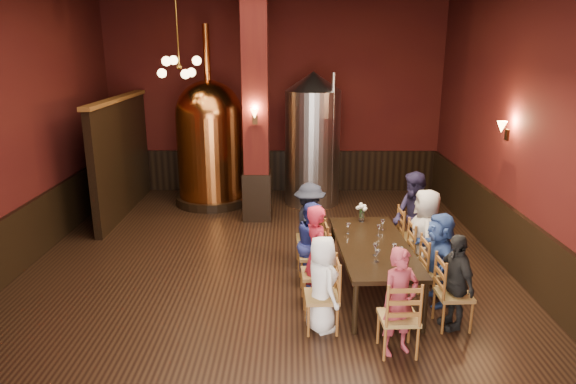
{
  "coord_description": "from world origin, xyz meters",
  "views": [
    {
      "loc": [
        0.41,
        -7.45,
        3.54
      ],
      "look_at": [
        0.36,
        0.2,
        1.32
      ],
      "focal_mm": 32.0,
      "sensor_mm": 36.0,
      "label": 1
    }
  ],
  "objects_px": {
    "person_2": "(313,243)",
    "rose_vase": "(362,210)",
    "steel_vessel": "(313,139)",
    "person_0": "(322,284)",
    "dining_table": "(373,248)",
    "copper_kettle": "(210,141)",
    "person_1": "(317,256)"
  },
  "relations": [
    {
      "from": "person_0",
      "to": "rose_vase",
      "type": "relative_size",
      "value": 4.11
    },
    {
      "from": "steel_vessel",
      "to": "rose_vase",
      "type": "height_order",
      "value": "steel_vessel"
    },
    {
      "from": "person_2",
      "to": "person_1",
      "type": "bearing_deg",
      "value": -170.08
    },
    {
      "from": "copper_kettle",
      "to": "rose_vase",
      "type": "xyz_separation_m",
      "value": [
        2.97,
        -3.42,
        -0.49
      ]
    },
    {
      "from": "dining_table",
      "to": "rose_vase",
      "type": "xyz_separation_m",
      "value": [
        -0.04,
        1.0,
        0.26
      ]
    },
    {
      "from": "copper_kettle",
      "to": "dining_table",
      "type": "bearing_deg",
      "value": -55.74
    },
    {
      "from": "dining_table",
      "to": "person_2",
      "type": "relative_size",
      "value": 1.89
    },
    {
      "from": "person_0",
      "to": "person_2",
      "type": "xyz_separation_m",
      "value": [
        -0.06,
        1.33,
        0.01
      ]
    },
    {
      "from": "dining_table",
      "to": "person_2",
      "type": "distance_m",
      "value": 0.91
    },
    {
      "from": "copper_kettle",
      "to": "steel_vessel",
      "type": "bearing_deg",
      "value": 0.62
    },
    {
      "from": "person_1",
      "to": "copper_kettle",
      "type": "distance_m",
      "value": 5.31
    },
    {
      "from": "person_0",
      "to": "person_1",
      "type": "xyz_separation_m",
      "value": [
        -0.03,
        0.67,
        0.1
      ]
    },
    {
      "from": "dining_table",
      "to": "person_0",
      "type": "relative_size",
      "value": 1.93
    },
    {
      "from": "dining_table",
      "to": "steel_vessel",
      "type": "xyz_separation_m",
      "value": [
        -0.71,
        4.45,
        0.8
      ]
    },
    {
      "from": "person_2",
      "to": "steel_vessel",
      "type": "xyz_separation_m",
      "value": [
        0.15,
        4.15,
        0.84
      ]
    },
    {
      "from": "copper_kettle",
      "to": "steel_vessel",
      "type": "xyz_separation_m",
      "value": [
        2.3,
        0.02,
        0.04
      ]
    },
    {
      "from": "person_2",
      "to": "rose_vase",
      "type": "xyz_separation_m",
      "value": [
        0.82,
        0.71,
        0.31
      ]
    },
    {
      "from": "copper_kettle",
      "to": "steel_vessel",
      "type": "height_order",
      "value": "copper_kettle"
    },
    {
      "from": "dining_table",
      "to": "person_0",
      "type": "bearing_deg",
      "value": -130.36
    },
    {
      "from": "steel_vessel",
      "to": "rose_vase",
      "type": "relative_size",
      "value": 9.65
    },
    {
      "from": "person_1",
      "to": "steel_vessel",
      "type": "height_order",
      "value": "steel_vessel"
    },
    {
      "from": "person_1",
      "to": "steel_vessel",
      "type": "xyz_separation_m",
      "value": [
        0.12,
        4.81,
        0.75
      ]
    },
    {
      "from": "person_2",
      "to": "steel_vessel",
      "type": "relative_size",
      "value": 0.43
    },
    {
      "from": "dining_table",
      "to": "rose_vase",
      "type": "distance_m",
      "value": 1.03
    },
    {
      "from": "dining_table",
      "to": "rose_vase",
      "type": "relative_size",
      "value": 7.95
    },
    {
      "from": "person_1",
      "to": "person_2",
      "type": "relative_size",
      "value": 1.13
    },
    {
      "from": "person_1",
      "to": "rose_vase",
      "type": "relative_size",
      "value": 4.74
    },
    {
      "from": "steel_vessel",
      "to": "person_0",
      "type": "bearing_deg",
      "value": -90.95
    },
    {
      "from": "person_0",
      "to": "steel_vessel",
      "type": "xyz_separation_m",
      "value": [
        0.09,
        5.48,
        0.85
      ]
    },
    {
      "from": "steel_vessel",
      "to": "rose_vase",
      "type": "xyz_separation_m",
      "value": [
        0.67,
        -3.45,
        -0.53
      ]
    },
    {
      "from": "person_0",
      "to": "person_2",
      "type": "distance_m",
      "value": 1.33
    },
    {
      "from": "person_0",
      "to": "person_2",
      "type": "bearing_deg",
      "value": -18.71
    }
  ]
}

